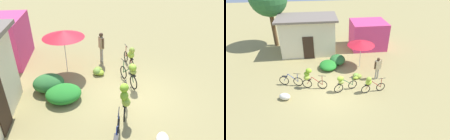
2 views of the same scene
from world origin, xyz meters
TOP-DOWN VIEW (x-y plane):
  - ground_plane at (0.00, 0.00)m, footprint 60.00×60.00m
  - building_low at (-1.50, 6.19)m, footprint 5.11×3.11m
  - shop_pink at (4.13, 6.69)m, footprint 3.20×2.80m
  - hedge_bush_front_left at (0.02, 2.99)m, footprint 1.39×1.52m
  - hedge_bush_front_right at (0.84, 3.70)m, footprint 1.26×1.40m
  - market_umbrella at (2.55, 3.00)m, footprint 2.09×2.09m
  - bicycle_leftmost at (-2.68, 1.06)m, footprint 1.62×0.44m
  - bicycle_near_pile at (-1.38, 0.59)m, footprint 1.66×0.54m
  - bicycle_center_loaded at (0.72, -0.07)m, footprint 1.60×0.58m
  - bicycle_by_shop at (2.44, -0.38)m, footprint 1.65×0.46m
  - banana_pile_on_ground at (1.98, 1.38)m, footprint 0.85×0.69m
  - produce_sack at (-2.94, -0.40)m, footprint 0.80×0.63m
  - person_vendor at (3.36, 1.09)m, footprint 0.56×0.31m

SIDE VIEW (x-z plane):
  - ground_plane at x=0.00m, z-range 0.00..0.00m
  - banana_pile_on_ground at x=1.98m, z-range -0.02..0.33m
  - produce_sack at x=-2.94m, z-range 0.00..0.44m
  - hedge_bush_front_left at x=0.02m, z-range 0.00..0.57m
  - hedge_bush_front_right at x=0.84m, z-range 0.00..0.71m
  - bicycle_leftmost at x=-2.68m, z-range -0.13..0.86m
  - bicycle_by_shop at x=2.44m, z-range 0.10..1.35m
  - bicycle_center_loaded at x=0.72m, z-range 0.12..1.34m
  - bicycle_near_pile at x=-1.38m, z-range 0.13..1.64m
  - person_vendor at x=3.36m, z-range 0.20..1.93m
  - shop_pink at x=4.13m, z-range 0.00..2.51m
  - building_low at x=-1.50m, z-range 0.02..3.31m
  - market_umbrella at x=2.55m, z-range 0.93..3.16m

